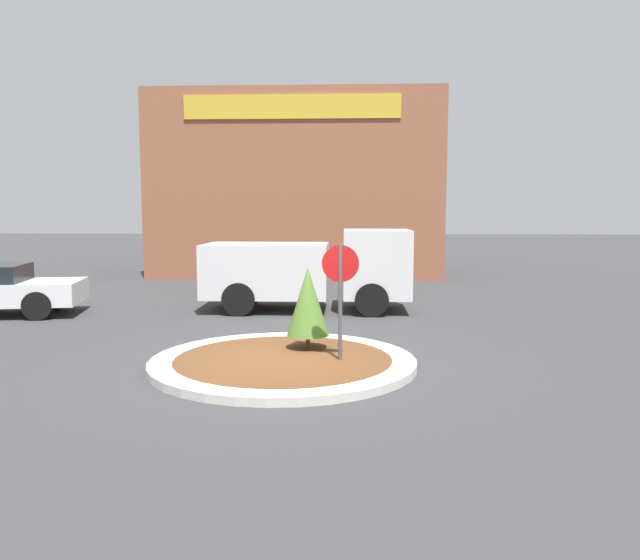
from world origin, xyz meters
TOP-DOWN VIEW (x-y plane):
  - ground_plane at (0.00, 0.00)m, footprint 120.00×120.00m
  - traffic_island at (0.00, 0.00)m, footprint 4.66×4.66m
  - stop_sign at (1.00, -0.06)m, footprint 0.64×0.07m
  - island_shrub at (0.38, 0.83)m, footprint 0.79×0.79m
  - utility_truck at (0.09, 6.14)m, footprint 5.54×2.21m
  - storefront_building at (-1.02, 16.35)m, footprint 11.74×6.07m

SIDE VIEW (x-z plane):
  - ground_plane at x=0.00m, z-range 0.00..0.00m
  - traffic_island at x=0.00m, z-range 0.00..0.14m
  - island_shrub at x=0.38m, z-range 0.27..1.80m
  - utility_truck at x=0.09m, z-range 0.05..2.25m
  - stop_sign at x=1.00m, z-range 0.40..2.55m
  - storefront_building at x=-1.02m, z-range 0.00..7.41m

